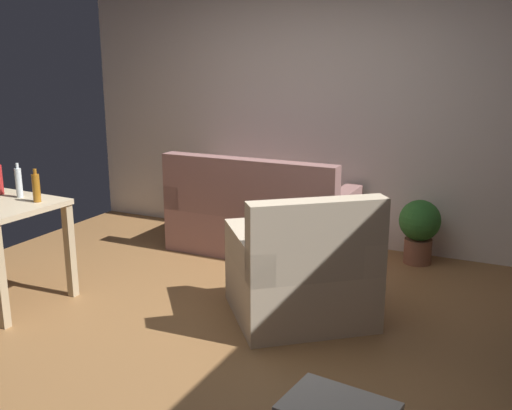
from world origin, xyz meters
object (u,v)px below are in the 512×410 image
Objects in this scene: bottle_clear at (19,182)px; bottle_amber at (36,188)px; couch at (260,219)px; bottle_red at (0,179)px; potted_plant at (419,227)px; armchair at (302,275)px.

bottle_clear is 0.23m from bottle_amber.
bottle_amber is at bearing 60.71° from couch.
bottle_clear reaches higher than couch.
bottle_clear is at bearing -2.80° from bottle_red.
couch is at bearing 60.71° from bottle_amber.
couch is at bearing -167.35° from potted_plant.
bottle_red reaches higher than bottle_clear.
couch is 1.43m from potted_plant.
potted_plant is 1.58m from armchair.
bottle_clear is at bearing -142.38° from potted_plant.
armchair reaches higher than potted_plant.
bottle_amber is at bearing -7.71° from bottle_red.
bottle_amber is at bearing -23.12° from armchair.
bottle_clear is at bearing -26.04° from armchair.
bottle_clear reaches higher than potted_plant.
couch is 2.25m from bottle_red.
armchair is at bearing 13.31° from bottle_clear.
bottle_amber is (0.22, -0.05, -0.01)m from bottle_clear.
bottle_clear is (-1.19, -1.68, 0.57)m from couch.
potted_plant is 2.13× the size of bottle_red.
couch is 2.89× the size of potted_plant.
bottle_red reaches higher than couch.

